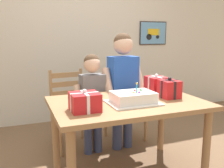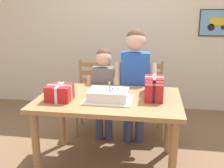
{
  "view_description": "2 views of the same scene",
  "coord_description": "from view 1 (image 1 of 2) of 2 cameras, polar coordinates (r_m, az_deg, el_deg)",
  "views": [
    {
      "loc": [
        -0.92,
        -2.0,
        1.32
      ],
      "look_at": [
        -0.08,
        0.17,
        0.87
      ],
      "focal_mm": 40.19,
      "sensor_mm": 36.0,
      "label": 1
    },
    {
      "loc": [
        0.42,
        -2.45,
        1.55
      ],
      "look_at": [
        0.0,
        0.18,
        0.82
      ],
      "focal_mm": 43.7,
      "sensor_mm": 36.0,
      "label": 2
    }
  ],
  "objects": [
    {
      "name": "child_older",
      "position": [
        2.86,
        2.51,
        0.91
      ],
      "size": [
        0.5,
        0.29,
        1.35
      ],
      "color": "#38426B",
      "rests_on": "ground"
    },
    {
      "name": "back_wall",
      "position": [
        3.99,
        -7.78,
        10.53
      ],
      "size": [
        6.4,
        0.11,
        2.6
      ],
      "color": "beige",
      "rests_on": "ground"
    },
    {
      "name": "gift_box_red_large",
      "position": [
        2.64,
        10.02,
        -0.13
      ],
      "size": [
        0.19,
        0.22,
        0.2
      ],
      "color": "red",
      "rests_on": "dining_table"
    },
    {
      "name": "child_younger",
      "position": [
        2.77,
        -4.45,
        -2.38
      ],
      "size": [
        0.42,
        0.24,
        1.13
      ],
      "color": "#38426B",
      "rests_on": "ground"
    },
    {
      "name": "chair_left",
      "position": [
        3.04,
        -9.41,
        -5.53
      ],
      "size": [
        0.46,
        0.46,
        0.92
      ],
      "color": "#A87A4C",
      "rests_on": "ground"
    },
    {
      "name": "gift_box_corner_small",
      "position": [
        1.99,
        -6.21,
        -4.04
      ],
      "size": [
        0.23,
        0.22,
        0.18
      ],
      "color": "red",
      "rests_on": "dining_table"
    },
    {
      "name": "dining_table",
      "position": [
        2.31,
        3.51,
        -6.29
      ],
      "size": [
        1.37,
        0.9,
        0.74
      ],
      "color": "#9E7047",
      "rests_on": "ground"
    },
    {
      "name": "chair_right",
      "position": [
        3.24,
        2.68,
        -4.34
      ],
      "size": [
        0.46,
        0.46,
        0.92
      ],
      "color": "#A87A4C",
      "rests_on": "ground"
    },
    {
      "name": "birthday_cake",
      "position": [
        2.2,
        4.82,
        -3.19
      ],
      "size": [
        0.44,
        0.34,
        0.19
      ],
      "color": "white",
      "rests_on": "dining_table"
    },
    {
      "name": "gift_box_beside_cake",
      "position": [
        2.45,
        12.89,
        -1.11
      ],
      "size": [
        0.17,
        0.19,
        0.2
      ],
      "color": "red",
      "rests_on": "dining_table"
    }
  ]
}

